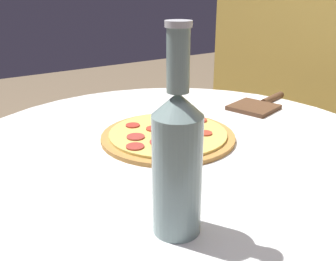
% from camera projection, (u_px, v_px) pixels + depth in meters
% --- Properties ---
extents(table, '(1.02, 1.02, 0.68)m').
position_uv_depth(table, '(176.00, 204.00, 0.90)').
color(table, white).
rests_on(table, ground_plane).
extents(pizza, '(0.32, 0.32, 0.02)m').
position_uv_depth(pizza, '(168.00, 135.00, 0.88)').
color(pizza, '#B77F3D').
rests_on(pizza, table).
extents(beer_bottle, '(0.07, 0.07, 0.30)m').
position_uv_depth(beer_bottle, '(177.00, 159.00, 0.52)').
color(beer_bottle, gray).
rests_on(beer_bottle, table).
extents(pizza_paddle, '(0.15, 0.25, 0.02)m').
position_uv_depth(pizza_paddle, '(259.00, 105.00, 1.11)').
color(pizza_paddle, brown).
rests_on(pizza_paddle, table).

